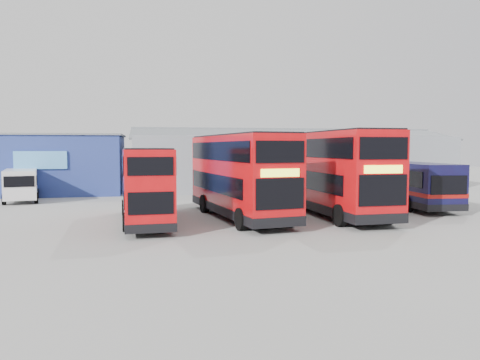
# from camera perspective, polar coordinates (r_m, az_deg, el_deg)

# --- Properties ---
(ground_plane) EXTENTS (120.00, 120.00, 0.00)m
(ground_plane) POSITION_cam_1_polar(r_m,az_deg,el_deg) (25.95, 1.69, -4.86)
(ground_plane) COLOR gray
(ground_plane) RESTS_ON ground
(office_block) EXTENTS (12.30, 8.32, 5.12)m
(office_block) POSITION_cam_1_polar(r_m,az_deg,el_deg) (43.83, -22.00, 1.86)
(office_block) COLOR navy
(office_block) RESTS_ON ground
(maintenance_shed) EXTENTS (30.50, 12.00, 5.89)m
(maintenance_shed) POSITION_cam_1_polar(r_m,az_deg,el_deg) (47.06, 5.86, 2.28)
(maintenance_shed) COLOR gray
(maintenance_shed) RESTS_ON ground
(double_decker_left) EXTENTS (2.83, 9.48, 3.96)m
(double_decker_left) POSITION_cam_1_polar(r_m,az_deg,el_deg) (25.10, -11.49, -0.71)
(double_decker_left) COLOR red
(double_decker_left) RESTS_ON ground
(double_decker_centre) EXTENTS (4.33, 11.39, 4.71)m
(double_decker_centre) POSITION_cam_1_polar(r_m,az_deg,el_deg) (26.34, -0.12, 0.41)
(double_decker_centre) COLOR red
(double_decker_centre) RESTS_ON ground
(double_decker_right) EXTENTS (3.30, 11.73, 4.92)m
(double_decker_right) POSITION_cam_1_polar(r_m,az_deg,el_deg) (28.12, 11.11, 0.77)
(double_decker_right) COLOR red
(double_decker_right) RESTS_ON ground
(single_decker_blue) EXTENTS (3.23, 11.19, 3.00)m
(single_decker_blue) POSITION_cam_1_polar(r_m,az_deg,el_deg) (34.02, 19.24, -0.45)
(single_decker_blue) COLOR #0B0E33
(single_decker_blue) RESTS_ON ground
(panel_van) EXTENTS (3.20, 5.71, 2.36)m
(panel_van) POSITION_cam_1_polar(r_m,az_deg,el_deg) (38.07, -25.14, -0.41)
(panel_van) COLOR white
(panel_van) RESTS_ON ground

